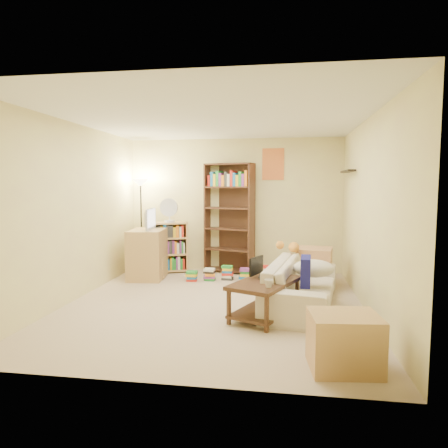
# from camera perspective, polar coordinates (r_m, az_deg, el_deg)

# --- Properties ---
(room) EXTENTS (4.50, 4.54, 2.52)m
(room) POSITION_cam_1_polar(r_m,az_deg,el_deg) (5.35, -1.38, 5.51)
(room) COLOR beige
(room) RESTS_ON ground
(sofa) EXTENTS (2.31, 1.48, 0.60)m
(sofa) POSITION_cam_1_polar(r_m,az_deg,el_deg) (5.55, 11.04, -8.40)
(sofa) COLOR beige
(sofa) RESTS_ON ground
(navy_pillow) EXTENTS (0.14, 0.40, 0.35)m
(navy_pillow) POSITION_cam_1_polar(r_m,az_deg,el_deg) (5.05, 11.59, -6.62)
(navy_pillow) COLOR navy
(navy_pillow) RESTS_ON sofa
(cream_blanket) EXTENTS (0.55, 0.39, 0.24)m
(cream_blanket) POSITION_cam_1_polar(r_m,az_deg,el_deg) (5.54, 12.67, -6.20)
(cream_blanket) COLOR beige
(cream_blanket) RESTS_ON sofa
(tabby_cat) EXTENTS (0.48, 0.23, 0.16)m
(tabby_cat) POSITION_cam_1_polar(r_m,az_deg,el_deg) (6.28, 9.60, -3.23)
(tabby_cat) COLOR orange
(tabby_cat) RESTS_ON sofa
(coffee_table) EXTENTS (0.93, 1.17, 0.46)m
(coffee_table) POSITION_cam_1_polar(r_m,az_deg,el_deg) (5.00, 5.86, -9.82)
(coffee_table) COLOR #482D1B
(coffee_table) RESTS_ON ground
(laptop) EXTENTS (0.30, 0.20, 0.02)m
(laptop) POSITION_cam_1_polar(r_m,az_deg,el_deg) (5.14, 6.12, -7.48)
(laptop) COLOR black
(laptop) RESTS_ON coffee_table
(laptop_screen) EXTENTS (0.15, 0.32, 0.23)m
(laptop_screen) POSITION_cam_1_polar(r_m,az_deg,el_deg) (5.18, 4.64, -5.94)
(laptop_screen) COLOR white
(laptop_screen) RESTS_ON laptop
(mug) EXTENTS (0.11, 0.11, 0.09)m
(mug) POSITION_cam_1_polar(r_m,az_deg,el_deg) (4.64, 6.39, -8.44)
(mug) COLOR silver
(mug) RESTS_ON coffee_table
(tv_remote) EXTENTS (0.08, 0.19, 0.02)m
(tv_remote) POSITION_cam_1_polar(r_m,az_deg,el_deg) (5.22, 8.68, -7.32)
(tv_remote) COLOR black
(tv_remote) RESTS_ON coffee_table
(tv_stand) EXTENTS (0.65, 0.85, 0.86)m
(tv_stand) POSITION_cam_1_polar(r_m,az_deg,el_deg) (7.15, -10.85, -4.21)
(tv_stand) COLOR tan
(tv_stand) RESTS_ON ground
(television) EXTENTS (0.65, 0.20, 0.37)m
(television) POSITION_cam_1_polar(r_m,az_deg,el_deg) (7.07, -10.94, 0.69)
(television) COLOR black
(television) RESTS_ON tv_stand
(tall_bookshelf) EXTENTS (0.96, 0.55, 2.03)m
(tall_bookshelf) POSITION_cam_1_polar(r_m,az_deg,el_deg) (7.41, 0.75, 1.24)
(tall_bookshelf) COLOR #44261A
(tall_bookshelf) RESTS_ON ground
(short_bookshelf) EXTENTS (0.79, 0.54, 0.95)m
(short_bookshelf) POSITION_cam_1_polar(r_m,az_deg,el_deg) (7.55, -8.08, -3.31)
(short_bookshelf) COLOR tan
(short_bookshelf) RESTS_ON ground
(desk_fan) EXTENTS (0.34, 0.19, 0.45)m
(desk_fan) POSITION_cam_1_polar(r_m,az_deg,el_deg) (7.42, -7.86, 2.02)
(desk_fan) COLOR silver
(desk_fan) RESTS_ON short_bookshelf
(floor_lamp) EXTENTS (0.30, 0.30, 1.74)m
(floor_lamp) POSITION_cam_1_polar(r_m,az_deg,el_deg) (7.64, -11.80, 3.64)
(floor_lamp) COLOR black
(floor_lamp) RESTS_ON ground
(side_table) EXTENTS (0.62, 0.62, 0.62)m
(side_table) POSITION_cam_1_polar(r_m,az_deg,el_deg) (6.69, 12.76, -5.97)
(side_table) COLOR tan
(side_table) RESTS_ON ground
(end_cabinet) EXTENTS (0.64, 0.56, 0.50)m
(end_cabinet) POSITION_cam_1_polar(r_m,az_deg,el_deg) (3.82, 16.78, -15.81)
(end_cabinet) COLOR tan
(end_cabinet) RESTS_ON ground
(book_stacks) EXTENTS (1.39, 0.55, 0.25)m
(book_stacks) POSITION_cam_1_polar(r_m,az_deg,el_deg) (6.96, 0.74, -7.09)
(book_stacks) COLOR red
(book_stacks) RESTS_ON ground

